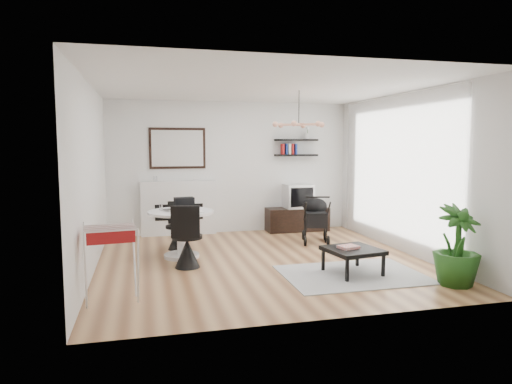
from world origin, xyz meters
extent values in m
plane|color=brown|center=(0.00, 0.00, 0.00)|extent=(5.00, 5.00, 0.00)
plane|color=white|center=(0.00, 0.00, 2.70)|extent=(5.00, 5.00, 0.00)
plane|color=white|center=(0.00, 2.50, 1.35)|extent=(5.00, 0.00, 5.00)
plane|color=white|center=(-2.50, 0.00, 1.35)|extent=(0.00, 5.00, 5.00)
plane|color=white|center=(2.50, 0.00, 1.35)|extent=(0.00, 5.00, 5.00)
cube|color=white|center=(2.40, 0.20, 1.35)|extent=(0.04, 3.60, 2.60)
cube|color=white|center=(-1.10, 2.42, 0.55)|extent=(1.50, 0.15, 1.10)
cube|color=black|center=(-1.10, 2.36, 0.48)|extent=(0.95, 0.06, 0.32)
cube|color=black|center=(-1.10, 2.48, 1.75)|extent=(1.12, 0.03, 0.82)
cube|color=white|center=(-1.10, 2.46, 1.75)|extent=(1.02, 0.01, 0.72)
cube|color=black|center=(1.37, 2.37, 1.60)|extent=(0.90, 0.25, 0.04)
cube|color=black|center=(1.37, 2.37, 1.92)|extent=(0.90, 0.25, 0.04)
cube|color=black|center=(1.37, 2.26, 0.25)|extent=(1.31, 0.46, 0.49)
cube|color=silver|center=(1.38, 2.26, 0.74)|extent=(0.58, 0.50, 0.50)
cube|color=black|center=(1.38, 2.01, 0.74)|extent=(0.49, 0.01, 0.40)
cylinder|color=white|center=(-1.21, 0.53, 0.03)|extent=(0.56, 0.56, 0.06)
cylinder|color=white|center=(-1.21, 0.53, 0.39)|extent=(0.14, 0.14, 0.67)
cylinder|color=white|center=(-1.21, 0.53, 0.75)|extent=(1.05, 1.05, 0.04)
imported|color=black|center=(-1.30, 0.52, 0.78)|extent=(0.40, 0.29, 0.03)
cube|color=black|center=(-1.13, 0.74, 0.86)|extent=(0.33, 0.22, 0.19)
cube|color=white|center=(-1.06, 0.37, 0.77)|extent=(0.41, 0.36, 0.01)
cylinder|color=white|center=(-1.51, 0.67, 0.81)|extent=(0.06, 0.06, 0.09)
cylinder|color=black|center=(-1.23, 1.13, 0.40)|extent=(0.39, 0.39, 0.04)
cone|color=black|center=(-1.23, 1.13, 0.19)|extent=(0.32, 0.32, 0.37)
cube|color=black|center=(-1.20, 1.30, 0.62)|extent=(0.36, 0.11, 0.40)
cylinder|color=black|center=(-1.17, -0.10, 0.46)|extent=(0.45, 0.45, 0.05)
cone|color=black|center=(-1.17, -0.10, 0.22)|extent=(0.37, 0.37, 0.43)
cube|color=black|center=(-1.21, -0.30, 0.72)|extent=(0.41, 0.12, 0.46)
cube|color=maroon|center=(-2.16, -1.41, 0.80)|extent=(0.55, 0.36, 0.14)
cube|color=black|center=(1.32, 1.07, 0.45)|extent=(0.52, 0.65, 0.26)
ellipsoid|color=black|center=(1.37, 1.23, 0.66)|extent=(0.45, 0.45, 0.32)
cylinder|color=black|center=(1.22, 0.72, 0.90)|extent=(0.41, 0.14, 0.03)
torus|color=black|center=(1.19, 1.38, 0.09)|extent=(0.10, 0.20, 0.20)
torus|color=black|center=(1.59, 1.27, 0.09)|extent=(0.10, 0.20, 0.20)
torus|color=black|center=(1.05, 0.87, 0.09)|extent=(0.10, 0.20, 0.20)
torus|color=black|center=(1.45, 0.76, 0.09)|extent=(0.10, 0.20, 0.20)
cube|color=#ADADAD|center=(1.04, -1.06, 0.01)|extent=(1.94, 1.40, 0.01)
cube|color=black|center=(1.07, -1.01, 0.34)|extent=(0.80, 0.80, 0.06)
cube|color=black|center=(0.82, -1.35, 0.16)|extent=(0.04, 0.04, 0.30)
cube|color=black|center=(1.41, -1.25, 0.16)|extent=(0.04, 0.04, 0.30)
cube|color=black|center=(0.72, -0.76, 0.16)|extent=(0.04, 0.04, 0.30)
cube|color=black|center=(1.31, -0.67, 0.16)|extent=(0.04, 0.04, 0.30)
cube|color=#D43D35|center=(1.00, -1.00, 0.39)|extent=(0.31, 0.27, 0.04)
imported|color=#1E4F16|center=(2.15, -1.80, 0.53)|extent=(0.70, 0.70, 1.05)
camera|label=1|loc=(-1.78, -6.80, 1.83)|focal=32.00mm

